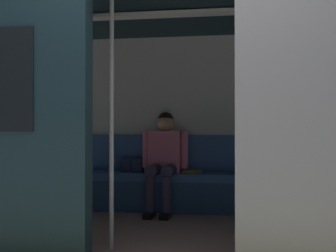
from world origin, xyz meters
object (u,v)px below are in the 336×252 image
object	(u,v)px
handbag	(132,165)
grab_pole_door	(112,118)
person_seated	(164,155)
train_car	(171,77)
bench_seat	(188,182)
book	(192,172)

from	to	relation	value
handbag	grab_pole_door	xyz separation A→B (m)	(-0.23, 1.68, 0.52)
person_seated	train_car	bearing A→B (deg)	103.29
bench_seat	handbag	xyz separation A→B (m)	(0.69, -0.08, 0.19)
train_car	book	size ratio (longest dim) A/B	29.09
bench_seat	person_seated	size ratio (longest dim) A/B	2.33
train_car	book	world-z (taller)	train_car
handbag	grab_pole_door	size ratio (longest dim) A/B	0.12
bench_seat	train_car	bearing A→B (deg)	84.98
train_car	person_seated	xyz separation A→B (m)	(0.20, -0.83, -0.81)
book	grab_pole_door	size ratio (longest dim) A/B	0.10
train_car	handbag	size ratio (longest dim) A/B	24.62
person_seated	grab_pole_door	distance (m)	1.60
person_seated	grab_pole_door	bearing A→B (deg)	83.03
grab_pole_door	person_seated	bearing A→B (deg)	-96.97
grab_pole_door	bench_seat	bearing A→B (deg)	-106.18
bench_seat	grab_pole_door	distance (m)	1.81
bench_seat	book	xyz separation A→B (m)	(-0.05, -0.05, 0.12)
train_car	bench_seat	world-z (taller)	train_car
train_car	person_seated	world-z (taller)	train_car
train_car	person_seated	distance (m)	1.17
train_car	handbag	distance (m)	1.48
grab_pole_door	book	bearing A→B (deg)	-107.22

